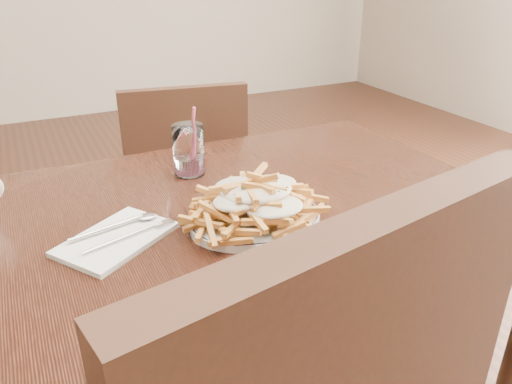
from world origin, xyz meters
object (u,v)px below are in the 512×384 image
chair_far (185,186)px  water_glass (189,153)px  table (228,241)px  fries_plate (256,220)px  loaded_fries (256,196)px

chair_far → water_glass: (-0.13, -0.48, 0.31)m
table → fries_plate: bearing=-73.9°
table → water_glass: 0.25m
fries_plate → water_glass: 0.30m
chair_far → fries_plate: chair_far is taller
chair_far → loaded_fries: size_ratio=2.80×
chair_far → water_glass: 0.59m
water_glass → fries_plate: bearing=-83.7°
chair_far → fries_plate: (-0.10, -0.78, 0.27)m
loaded_fries → water_glass: water_glass is taller
table → water_glass: bearing=92.0°
table → water_glass: (-0.01, 0.21, 0.13)m
chair_far → loaded_fries: 0.85m
fries_plate → water_glass: (-0.03, 0.30, 0.04)m
table → loaded_fries: 0.17m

